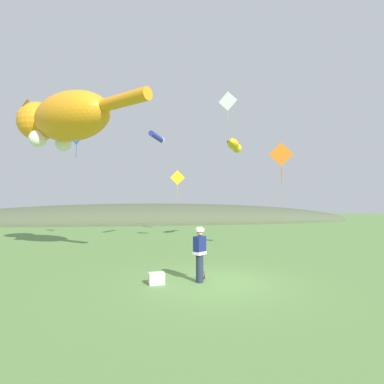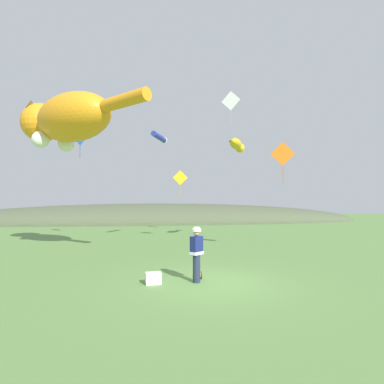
% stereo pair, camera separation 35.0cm
% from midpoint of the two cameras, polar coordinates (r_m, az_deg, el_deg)
% --- Properties ---
extents(ground_plane, '(120.00, 120.00, 0.00)m').
position_cam_midpoint_polar(ground_plane, '(10.11, 4.84, -16.75)').
color(ground_plane, '#5B8442').
extents(distant_hill_ridge, '(57.50, 11.76, 5.16)m').
position_cam_midpoint_polar(distant_hill_ridge, '(40.46, -5.89, -5.84)').
color(distant_hill_ridge, '#4C563D').
rests_on(distant_hill_ridge, ground).
extents(festival_attendant, '(0.49, 0.47, 1.77)m').
position_cam_midpoint_polar(festival_attendant, '(9.86, 1.91, -11.46)').
color(festival_attendant, '#232D47').
rests_on(festival_attendant, ground).
extents(kite_spool, '(0.14, 0.25, 0.25)m').
position_cam_midpoint_polar(kite_spool, '(10.45, 2.43, -15.55)').
color(kite_spool, olive).
rests_on(kite_spool, ground).
extents(picnic_cooler, '(0.52, 0.37, 0.36)m').
position_cam_midpoint_polar(picnic_cooler, '(9.88, -6.34, -16.00)').
color(picnic_cooler, white).
rests_on(picnic_cooler, ground).
extents(kite_giant_cat, '(7.20, 7.14, 2.85)m').
position_cam_midpoint_polar(kite_giant_cat, '(17.32, -22.39, 12.55)').
color(kite_giant_cat, orange).
extents(kite_fish_windsock, '(1.82, 2.56, 0.78)m').
position_cam_midpoint_polar(kite_fish_windsock, '(21.01, 8.96, 8.93)').
color(kite_fish_windsock, gold).
extents(kite_tube_streamer, '(1.22, 2.16, 0.44)m').
position_cam_midpoint_polar(kite_tube_streamer, '(20.85, -5.78, 10.36)').
color(kite_tube_streamer, '#2633A5').
extents(kite_diamond_orange, '(1.18, 0.47, 2.16)m').
position_cam_midpoint_polar(kite_diamond_orange, '(16.49, 17.48, 6.89)').
color(kite_diamond_orange, orange).
extents(kite_diamond_blue, '(1.17, 0.71, 2.25)m').
position_cam_midpoint_polar(kite_diamond_blue, '(23.11, -20.11, 9.90)').
color(kite_diamond_blue, blue).
extents(kite_diamond_white, '(1.23, 0.85, 2.38)m').
position_cam_midpoint_polar(kite_diamond_white, '(23.55, 7.85, 16.81)').
color(kite_diamond_white, white).
extents(kite_diamond_gold, '(1.06, 0.07, 1.96)m').
position_cam_midpoint_polar(kite_diamond_gold, '(21.49, -1.79, 2.69)').
color(kite_diamond_gold, yellow).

